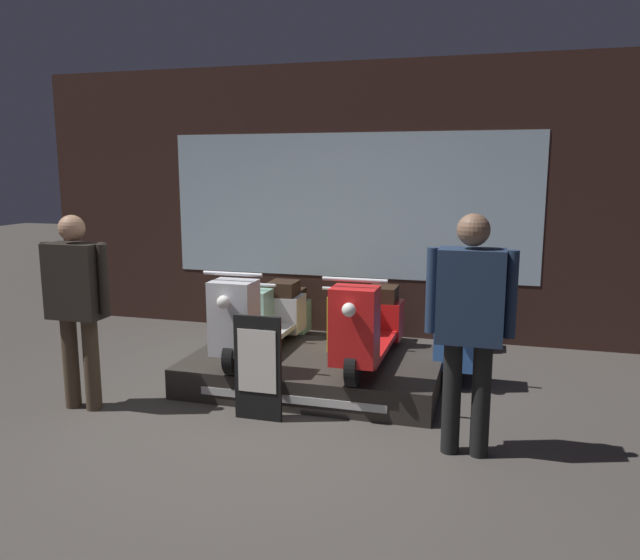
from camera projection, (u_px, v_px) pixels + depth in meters
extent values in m
plane|color=#423D38|center=(252.00, 436.00, 4.71)|extent=(30.00, 30.00, 0.00)
cube|color=#331E19|center=(349.00, 202.00, 7.40)|extent=(8.01, 0.08, 3.20)
cube|color=silver|center=(348.00, 206.00, 7.37)|extent=(4.40, 0.01, 1.70)
cube|color=#2D2823|center=(315.00, 371.00, 5.79)|extent=(2.29, 1.42, 0.27)
cube|color=silver|center=(290.00, 399.00, 5.12)|extent=(1.61, 0.01, 0.07)
cylinder|color=black|center=(234.00, 356.00, 5.25)|extent=(0.09, 0.32, 0.32)
cylinder|color=black|center=(285.00, 320.00, 6.50)|extent=(0.09, 0.32, 0.32)
cube|color=#BCBCC1|center=(262.00, 337.00, 5.88)|extent=(0.35, 1.22, 0.05)
cube|color=#BCBCC1|center=(234.00, 318.00, 5.22)|extent=(0.36, 0.29, 0.63)
cube|color=#BCBCC1|center=(284.00, 313.00, 6.46)|extent=(0.38, 0.34, 0.37)
cube|color=black|center=(284.00, 288.00, 6.41)|extent=(0.28, 0.31, 0.15)
cylinder|color=silver|center=(233.00, 274.00, 5.14)|extent=(0.52, 0.03, 0.03)
sphere|color=white|center=(223.00, 302.00, 4.99)|extent=(0.11, 0.11, 0.11)
cylinder|color=black|center=(353.00, 367.00, 4.97)|extent=(0.09, 0.32, 0.32)
cylinder|color=black|center=(383.00, 327.00, 6.22)|extent=(0.09, 0.32, 0.32)
cube|color=red|center=(370.00, 345.00, 5.60)|extent=(0.35, 1.22, 0.05)
cube|color=red|center=(354.00, 326.00, 4.94)|extent=(0.36, 0.29, 0.63)
cube|color=red|center=(382.00, 319.00, 6.19)|extent=(0.38, 0.34, 0.37)
cube|color=black|center=(383.00, 294.00, 6.13)|extent=(0.28, 0.31, 0.15)
cylinder|color=silver|center=(355.00, 280.00, 4.87)|extent=(0.52, 0.03, 0.03)
sphere|color=white|center=(349.00, 310.00, 4.72)|extent=(0.11, 0.11, 0.11)
cylinder|color=black|center=(252.00, 353.00, 6.26)|extent=(0.09, 0.32, 0.32)
cylinder|color=black|center=(293.00, 322.00, 7.51)|extent=(0.09, 0.32, 0.32)
cube|color=#8EC6AD|center=(274.00, 337.00, 6.89)|extent=(0.35, 1.22, 0.05)
cube|color=#8EC6AD|center=(252.00, 321.00, 6.23)|extent=(0.36, 0.29, 0.63)
cube|color=#8EC6AD|center=(292.00, 316.00, 7.47)|extent=(0.38, 0.34, 0.37)
cube|color=black|center=(292.00, 295.00, 7.42)|extent=(0.28, 0.31, 0.15)
cylinder|color=silver|center=(251.00, 284.00, 6.15)|extent=(0.52, 0.03, 0.03)
sphere|color=white|center=(244.00, 308.00, 6.01)|extent=(0.11, 0.11, 0.11)
cylinder|color=black|center=(348.00, 361.00, 6.00)|extent=(0.09, 0.32, 0.32)
cylinder|color=black|center=(374.00, 328.00, 7.24)|extent=(0.09, 0.32, 0.32)
cube|color=yellow|center=(362.00, 344.00, 6.62)|extent=(0.35, 1.22, 0.05)
cube|color=yellow|center=(349.00, 328.00, 5.96)|extent=(0.36, 0.29, 0.63)
cube|color=yellow|center=(374.00, 322.00, 7.21)|extent=(0.38, 0.34, 0.37)
cube|color=black|center=(374.00, 300.00, 7.15)|extent=(0.28, 0.31, 0.15)
cylinder|color=silver|center=(349.00, 290.00, 5.89)|extent=(0.52, 0.03, 0.03)
sphere|color=white|center=(344.00, 314.00, 5.74)|extent=(0.11, 0.11, 0.11)
cylinder|color=black|center=(454.00, 370.00, 5.73)|extent=(0.09, 0.32, 0.32)
cylinder|color=black|center=(462.00, 334.00, 6.98)|extent=(0.09, 0.32, 0.32)
cube|color=#386BBC|center=(458.00, 351.00, 6.35)|extent=(0.35, 1.22, 0.05)
cube|color=#386BBC|center=(455.00, 335.00, 5.69)|extent=(0.36, 0.29, 0.63)
cube|color=#386BBC|center=(462.00, 328.00, 6.94)|extent=(0.38, 0.34, 0.37)
cube|color=black|center=(463.00, 305.00, 6.88)|extent=(0.28, 0.31, 0.15)
cylinder|color=silver|center=(457.00, 295.00, 5.62)|extent=(0.52, 0.03, 0.03)
sphere|color=white|center=(454.00, 322.00, 5.47)|extent=(0.11, 0.11, 0.11)
cylinder|color=#473828|center=(71.00, 362.00, 5.22)|extent=(0.13, 0.13, 0.78)
cylinder|color=#473828|center=(92.00, 364.00, 5.17)|extent=(0.13, 0.13, 0.78)
cube|color=black|center=(75.00, 281.00, 5.07)|extent=(0.45, 0.25, 0.62)
cylinder|color=black|center=(48.00, 276.00, 5.14)|extent=(0.08, 0.08, 0.57)
cylinder|color=black|center=(103.00, 279.00, 5.00)|extent=(0.08, 0.08, 0.57)
sphere|color=#A87A5B|center=(72.00, 228.00, 4.99)|extent=(0.21, 0.21, 0.21)
cylinder|color=black|center=(452.00, 397.00, 4.38)|extent=(0.13, 0.13, 0.82)
cylinder|color=black|center=(481.00, 400.00, 4.32)|extent=(0.13, 0.13, 0.82)
cube|color=#1E2D47|center=(471.00, 296.00, 4.22)|extent=(0.45, 0.25, 0.65)
cylinder|color=#1E2D47|center=(432.00, 290.00, 4.29)|extent=(0.08, 0.08, 0.59)
cylinder|color=#1E2D47|center=(511.00, 295.00, 4.15)|extent=(0.08, 0.08, 0.59)
sphere|color=brown|center=(474.00, 230.00, 4.14)|extent=(0.22, 0.22, 0.22)
cube|color=black|center=(258.00, 368.00, 4.94)|extent=(0.39, 0.04, 0.86)
cube|color=white|center=(257.00, 361.00, 4.91)|extent=(0.32, 0.01, 0.51)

